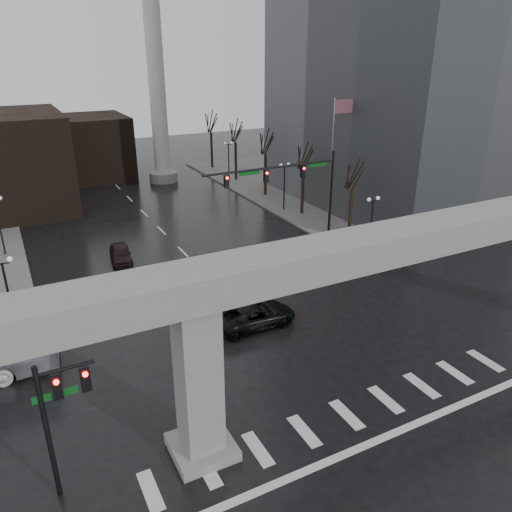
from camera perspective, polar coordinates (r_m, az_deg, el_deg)
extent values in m
plane|color=black|center=(25.97, 8.94, -16.19)|extent=(160.00, 160.00, 0.00)
cube|color=slate|center=(66.63, 9.06, 8.58)|extent=(28.00, 36.00, 0.15)
cube|color=#989590|center=(21.87, 10.21, 0.33)|extent=(48.00, 2.20, 1.40)
cube|color=#989590|center=(21.01, -6.58, -14.15)|extent=(1.60, 1.60, 7.30)
cube|color=#989590|center=(23.22, -6.18, -20.86)|extent=(2.60, 2.60, 0.50)
cube|color=black|center=(69.76, -18.65, 11.63)|extent=(10.00, 10.00, 8.00)
cylinder|color=silver|center=(64.59, -11.50, 21.39)|extent=(2.00, 2.00, 30.00)
cylinder|color=#989590|center=(66.45, -10.52, 8.91)|extent=(3.60, 3.60, 1.20)
cylinder|color=black|center=(44.67, 8.53, 6.74)|extent=(0.24, 0.24, 8.00)
cylinder|color=black|center=(40.73, 1.79, 10.06)|extent=(12.00, 0.18, 0.18)
cube|color=black|center=(42.38, 5.37, 9.58)|extent=(0.35, 0.30, 1.00)
cube|color=black|center=(40.64, 1.15, 9.09)|extent=(0.35, 0.30, 1.00)
cube|color=black|center=(39.14, -3.40, 8.51)|extent=(0.35, 0.30, 1.00)
sphere|color=#FF0C05|center=(42.17, 5.52, 9.92)|extent=(0.20, 0.20, 0.20)
cube|color=#0B5016|center=(43.10, 7.11, 10.34)|extent=(1.80, 0.05, 0.35)
cube|color=#0B5016|center=(39.86, -0.76, 9.48)|extent=(1.80, 0.05, 0.35)
cylinder|color=black|center=(21.05, -22.70, -18.28)|extent=(0.20, 0.20, 6.00)
cylinder|color=black|center=(19.54, -20.92, -11.90)|extent=(2.00, 0.14, 0.14)
cube|color=black|center=(19.89, -21.82, -13.67)|extent=(0.35, 0.30, 1.00)
cube|color=black|center=(19.93, -18.92, -13.11)|extent=(0.35, 0.30, 1.00)
cube|color=#0B5016|center=(20.09, -21.96, -14.53)|extent=(1.60, 0.05, 0.30)
cylinder|color=silver|center=(47.95, 8.60, 10.31)|extent=(0.12, 0.12, 12.00)
cube|color=red|center=(47.70, 10.00, 16.51)|extent=(2.00, 0.03, 1.20)
cylinder|color=black|center=(42.00, 12.97, 3.05)|extent=(0.14, 0.14, 4.80)
cube|color=black|center=(41.28, 13.25, 6.12)|extent=(0.90, 0.06, 0.06)
sphere|color=silver|center=(40.95, 12.79, 6.31)|extent=(0.32, 0.32, 0.32)
sphere|color=silver|center=(41.52, 13.76, 6.45)|extent=(0.32, 0.32, 0.32)
cylinder|color=black|center=(52.88, 3.24, 7.69)|extent=(0.14, 0.14, 4.80)
cube|color=black|center=(52.31, 3.30, 10.17)|extent=(0.90, 0.06, 0.06)
sphere|color=silver|center=(52.04, 2.87, 10.34)|extent=(0.32, 0.32, 0.32)
sphere|color=silver|center=(52.49, 3.73, 10.43)|extent=(0.32, 0.32, 0.32)
cylinder|color=black|center=(64.96, -3.13, 10.57)|extent=(0.14, 0.14, 4.80)
cube|color=black|center=(64.50, -3.18, 12.61)|extent=(0.90, 0.06, 0.06)
sphere|color=silver|center=(64.28, -3.56, 12.75)|extent=(0.32, 0.32, 0.32)
sphere|color=silver|center=(64.64, -2.81, 12.82)|extent=(0.32, 0.32, 0.32)
cylinder|color=black|center=(32.92, -26.32, -4.55)|extent=(0.14, 0.14, 4.80)
cube|color=black|center=(32.00, -27.05, -0.80)|extent=(0.90, 0.06, 0.06)
sphere|color=silver|center=(31.92, -26.32, -0.33)|extent=(0.32, 0.32, 0.32)
cylinder|color=black|center=(46.00, -27.21, 2.78)|extent=(0.14, 0.14, 4.80)
sphere|color=silver|center=(45.29, -27.22, 5.90)|extent=(0.32, 0.32, 0.32)
cylinder|color=black|center=(45.56, 10.73, 4.63)|extent=(0.34, 0.34, 4.55)
cylinder|color=black|center=(44.55, 11.08, 9.20)|extent=(0.12, 1.52, 2.98)
cylinder|color=black|center=(45.10, 11.37, 9.04)|extent=(0.83, 1.14, 2.51)
cylinder|color=black|center=(51.76, 5.33, 7.21)|extent=(0.34, 0.34, 4.66)
cylinder|color=black|center=(50.87, 5.49, 11.36)|extent=(0.12, 1.55, 3.05)
cylinder|color=black|center=(51.39, 5.80, 11.19)|extent=(0.85, 1.16, 2.57)
cylinder|color=black|center=(58.41, 1.08, 9.17)|extent=(0.34, 0.34, 4.76)
cylinder|color=black|center=(57.61, 1.11, 12.95)|extent=(0.12, 1.59, 3.11)
cylinder|color=black|center=(58.10, 1.43, 12.79)|extent=(0.86, 1.18, 2.62)
cylinder|color=black|center=(65.36, -2.32, 10.69)|extent=(0.34, 0.34, 4.87)
cylinder|color=black|center=(64.63, -2.38, 14.16)|extent=(0.12, 1.62, 3.18)
cylinder|color=black|center=(65.10, -2.06, 14.00)|extent=(0.88, 1.20, 2.68)
cylinder|color=black|center=(72.53, -5.08, 11.89)|extent=(0.34, 0.34, 4.97)
cylinder|color=black|center=(71.86, -5.20, 15.08)|extent=(0.12, 1.65, 3.25)
cylinder|color=black|center=(72.31, -4.89, 14.94)|extent=(0.89, 1.23, 2.74)
imported|color=black|center=(31.32, -0.13, -6.82)|extent=(5.26, 2.46, 1.46)
imported|color=black|center=(41.91, -15.22, 0.26)|extent=(2.11, 4.18, 1.37)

